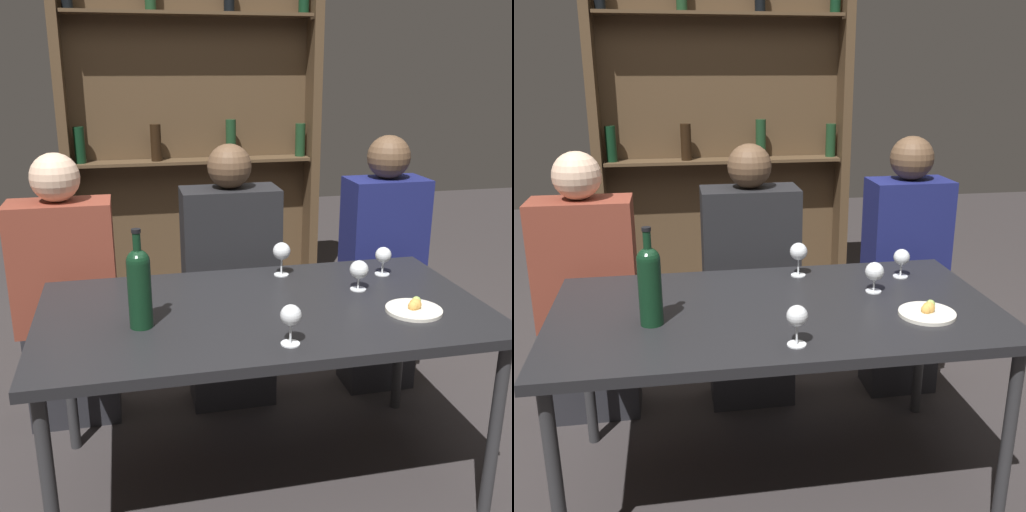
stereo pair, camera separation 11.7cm
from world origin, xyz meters
The scene contains 12 objects.
ground_plane centered at (0.00, 0.00, 0.00)m, with size 10.00×10.00×0.00m, color #332D2D.
dining_table centered at (0.00, 0.00, 0.67)m, with size 1.58×0.86×0.73m.
wine_rack_wall centered at (0.00, 2.05, 1.06)m, with size 1.67×0.21×2.11m.
wine_bottle centered at (-0.43, -0.08, 0.87)m, with size 0.08×0.08×0.33m.
wine_glass_0 centered at (0.15, 0.31, 0.82)m, with size 0.07×0.07×0.14m.
wine_glass_1 centered at (0.39, 0.09, 0.80)m, with size 0.07×0.07×0.12m.
wine_glass_2 centered at (0.55, 0.23, 0.81)m, with size 0.07×0.07×0.12m.
wine_glass_3 centered at (0.01, -0.31, 0.82)m, with size 0.07×0.07×0.13m.
food_plate_0 centered at (0.50, -0.15, 0.74)m, with size 0.20×0.20×0.05m.
seated_person_left centered at (-0.73, 0.61, 0.57)m, with size 0.43×0.22×1.21m.
seated_person_center centered at (-0.01, 0.61, 0.57)m, with size 0.43×0.22×1.23m.
seated_person_right centered at (0.73, 0.61, 0.59)m, with size 0.37×0.22×1.25m.
Camera 2 is at (-0.34, -1.94, 1.55)m, focal length 42.00 mm.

